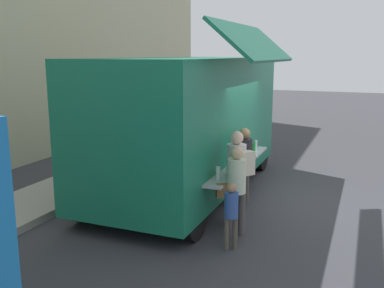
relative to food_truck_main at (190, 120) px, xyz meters
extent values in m
plane|color=#38383D|center=(0.12, -1.89, -1.67)|extent=(60.00, 60.00, 0.00)
cube|color=#177050|center=(0.00, 0.02, 0.01)|extent=(6.39, 2.48, 2.76)
cube|color=#177050|center=(-0.64, -1.62, 1.69)|extent=(3.51, 0.86, 0.74)
cube|color=black|center=(-0.64, -1.15, 0.34)|extent=(3.34, 0.10, 1.24)
cube|color=#B7B7BC|center=(-0.64, -1.37, -0.74)|extent=(3.51, 0.35, 0.05)
cylinder|color=silver|center=(-1.96, -1.35, -0.60)|extent=(0.07, 0.07, 0.24)
cylinder|color=red|center=(-1.58, -1.42, -0.61)|extent=(0.07, 0.07, 0.21)
cylinder|color=silver|center=(-1.19, -1.33, -0.61)|extent=(0.08, 0.08, 0.21)
cylinder|color=black|center=(-0.82, -1.41, -0.61)|extent=(0.07, 0.07, 0.21)
cylinder|color=orange|center=(-0.46, -1.40, -0.60)|extent=(0.06, 0.06, 0.23)
cylinder|color=green|center=(-0.07, -1.40, -0.60)|extent=(0.07, 0.07, 0.23)
cylinder|color=green|center=(0.29, -1.42, -0.59)|extent=(0.08, 0.08, 0.25)
cylinder|color=white|center=(0.65, -1.38, -0.60)|extent=(0.06, 0.06, 0.23)
cube|color=black|center=(3.14, 0.03, 0.51)|extent=(0.08, 2.10, 1.21)
cylinder|color=black|center=(2.49, 1.11, -1.22)|extent=(0.90, 0.28, 0.90)
cylinder|color=black|center=(2.49, -1.06, -1.22)|extent=(0.90, 0.28, 0.90)
cylinder|color=black|center=(-2.50, 1.10, -1.22)|extent=(0.90, 0.28, 0.90)
cylinder|color=black|center=(-2.50, -1.07, -1.22)|extent=(0.90, 0.28, 0.90)
cylinder|color=#2D5F36|center=(4.10, 2.32, -1.18)|extent=(0.60, 0.60, 0.97)
cylinder|color=#4A4841|center=(-0.57, -1.38, -1.26)|extent=(0.13, 0.13, 0.81)
cylinder|color=#4A4841|center=(-0.37, -1.45, -1.26)|extent=(0.13, 0.13, 0.81)
cylinder|color=#252327|center=(-0.47, -1.41, -0.55)|extent=(0.34, 0.34, 0.61)
sphere|color=#9E744E|center=(-0.47, -1.41, -0.13)|extent=(0.23, 0.23, 0.23)
cylinder|color=black|center=(-1.62, -1.48, -1.23)|extent=(0.14, 0.14, 0.87)
cylinder|color=black|center=(-1.43, -1.62, -1.23)|extent=(0.14, 0.14, 0.87)
cylinder|color=silver|center=(-1.53, -1.55, -0.47)|extent=(0.36, 0.36, 0.66)
sphere|color=beige|center=(-1.53, -1.55, -0.02)|extent=(0.24, 0.24, 0.24)
cube|color=beige|center=(-1.69, -1.77, -0.44)|extent=(0.35, 0.33, 0.42)
cylinder|color=#4B4444|center=(-2.13, -1.63, -1.27)|extent=(0.12, 0.12, 0.79)
cylinder|color=#4B4444|center=(-2.02, -1.81, -1.27)|extent=(0.12, 0.12, 0.79)
cylinder|color=beige|center=(-2.07, -1.72, -0.58)|extent=(0.33, 0.33, 0.60)
sphere|color=#D5AF86|center=(-2.07, -1.72, -0.17)|extent=(0.22, 0.22, 0.22)
cube|color=brown|center=(-2.21, -1.50, -0.83)|extent=(0.22, 0.23, 0.23)
cylinder|color=#4D473E|center=(-2.67, -1.74, -1.39)|extent=(0.09, 0.09, 0.55)
cylinder|color=#4D473E|center=(-2.58, -1.86, -1.39)|extent=(0.09, 0.09, 0.55)
cylinder|color=#304E94|center=(-2.63, -1.80, -0.91)|extent=(0.23, 0.23, 0.42)
sphere|color=#9C7352|center=(-2.63, -1.80, -0.62)|extent=(0.15, 0.15, 0.15)
camera|label=1|loc=(-9.01, -3.73, 1.46)|focal=40.65mm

